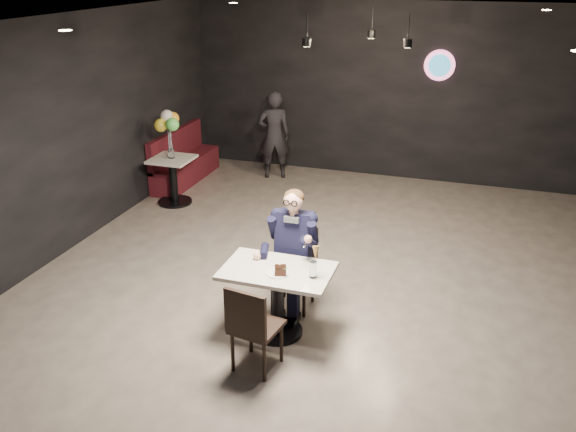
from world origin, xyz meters
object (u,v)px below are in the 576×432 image
(balloon_vase, at_px, (171,153))
(passerby, at_px, (274,135))
(seated_man, at_px, (294,249))
(sundae_glass, at_px, (313,269))
(chair_far, at_px, (294,270))
(chair_near, at_px, (257,325))
(main_table, at_px, (278,302))
(booth_bench, at_px, (185,156))
(side_table, at_px, (173,180))

(balloon_vase, height_order, passerby, passerby)
(seated_man, bearing_deg, sundae_glass, -57.43)
(chair_far, bearing_deg, sundae_glass, -57.43)
(balloon_vase, bearing_deg, chair_near, -52.11)
(main_table, relative_size, chair_far, 1.20)
(chair_near, xyz_separation_m, passerby, (-1.67, 5.25, 0.31))
(main_table, bearing_deg, sundae_glass, -7.29)
(booth_bench, bearing_deg, balloon_vase, -73.30)
(chair_near, height_order, booth_bench, chair_near)
(chair_far, height_order, side_table, chair_far)
(booth_bench, height_order, side_table, booth_bench)
(seated_man, height_order, balloon_vase, seated_man)
(chair_near, xyz_separation_m, side_table, (-2.77, 3.56, -0.07))
(chair_near, height_order, sundae_glass, chair_near)
(main_table, xyz_separation_m, balloon_vase, (-2.77, 2.97, 0.45))
(booth_bench, distance_m, passerby, 1.59)
(chair_near, distance_m, sundae_glass, 0.76)
(main_table, height_order, seated_man, seated_man)
(chair_near, distance_m, booth_bench, 5.49)
(chair_far, height_order, seated_man, seated_man)
(chair_near, bearing_deg, main_table, 98.74)
(side_table, xyz_separation_m, balloon_vase, (0.00, 0.00, 0.44))
(main_table, relative_size, booth_bench, 0.61)
(booth_bench, bearing_deg, main_table, -52.27)
(main_table, xyz_separation_m, side_table, (-2.77, 2.97, 0.01))
(chair_far, xyz_separation_m, seated_man, (0.00, -0.00, 0.26))
(main_table, height_order, booth_bench, booth_bench)
(chair_far, xyz_separation_m, side_table, (-2.77, 2.42, -0.07))
(seated_man, bearing_deg, balloon_vase, 138.89)
(main_table, distance_m, chair_far, 0.56)
(chair_near, bearing_deg, chair_far, 98.74)
(passerby, bearing_deg, main_table, 87.85)
(seated_man, distance_m, passerby, 4.43)
(chair_near, height_order, side_table, chair_near)
(seated_man, relative_size, passerby, 0.93)
(chair_near, bearing_deg, side_table, 136.63)
(main_table, height_order, balloon_vase, balloon_vase)
(balloon_vase, xyz_separation_m, passerby, (1.10, 1.69, -0.05))
(main_table, xyz_separation_m, seated_man, (0.00, 0.55, 0.34))
(chair_near, height_order, passerby, passerby)
(chair_far, height_order, sundae_glass, chair_far)
(main_table, height_order, side_table, side_table)
(main_table, bearing_deg, side_table, 133.03)
(chair_near, xyz_separation_m, seated_man, (0.00, 1.14, 0.26))
(chair_far, bearing_deg, chair_near, -90.00)
(chair_far, xyz_separation_m, booth_bench, (-3.07, 3.42, -0.01))
(main_table, distance_m, booth_bench, 5.02)
(passerby, bearing_deg, seated_man, 90.25)
(main_table, height_order, passerby, passerby)
(sundae_glass, relative_size, booth_bench, 0.09)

